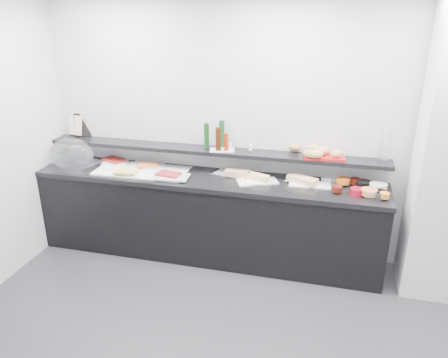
% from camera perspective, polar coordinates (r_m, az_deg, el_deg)
% --- Properties ---
extents(back_wall, '(5.00, 0.02, 2.70)m').
position_cam_1_polar(back_wall, '(4.47, 7.39, 6.16)').
color(back_wall, silver).
rests_on(back_wall, ground).
extents(buffet_cabinet, '(3.60, 0.60, 0.85)m').
position_cam_1_polar(buffet_cabinet, '(4.66, -2.22, -5.21)').
color(buffet_cabinet, black).
rests_on(buffet_cabinet, ground).
extents(counter_top, '(3.62, 0.62, 0.05)m').
position_cam_1_polar(counter_top, '(4.48, -2.30, -0.06)').
color(counter_top, black).
rests_on(counter_top, buffet_cabinet).
extents(wall_shelf, '(3.60, 0.25, 0.04)m').
position_cam_1_polar(wall_shelf, '(4.55, -1.73, 3.71)').
color(wall_shelf, black).
rests_on(wall_shelf, back_wall).
extents(cloche_base, '(0.53, 0.42, 0.04)m').
position_cam_1_polar(cloche_base, '(5.10, -18.61, 2.04)').
color(cloche_base, silver).
rests_on(cloche_base, counter_top).
extents(cloche_dome, '(0.56, 0.44, 0.34)m').
position_cam_1_polar(cloche_dome, '(5.07, -19.29, 3.12)').
color(cloche_dome, white).
rests_on(cloche_dome, cloche_base).
extents(linen_runner, '(0.98, 0.48, 0.01)m').
position_cam_1_polar(linen_runner, '(4.71, -10.70, 1.07)').
color(linen_runner, white).
rests_on(linen_runner, counter_top).
extents(platter_meat_a, '(0.29, 0.22, 0.01)m').
position_cam_1_polar(platter_meat_a, '(4.98, -14.01, 2.13)').
color(platter_meat_a, white).
rests_on(platter_meat_a, linen_runner).
extents(food_meat_a, '(0.29, 0.24, 0.02)m').
position_cam_1_polar(food_meat_a, '(5.01, -14.19, 2.44)').
color(food_meat_a, maroon).
rests_on(food_meat_a, platter_meat_a).
extents(platter_salmon, '(0.35, 0.24, 0.01)m').
position_cam_1_polar(platter_salmon, '(4.83, -10.08, 1.86)').
color(platter_salmon, silver).
rests_on(platter_salmon, linen_runner).
extents(food_salmon, '(0.23, 0.18, 0.02)m').
position_cam_1_polar(food_salmon, '(4.76, -9.86, 1.81)').
color(food_salmon, '#EF6031').
rests_on(food_salmon, platter_salmon).
extents(platter_cheese, '(0.27, 0.19, 0.01)m').
position_cam_1_polar(platter_cheese, '(4.66, -12.66, 0.90)').
color(platter_cheese, white).
rests_on(platter_cheese, linen_runner).
extents(food_cheese, '(0.23, 0.16, 0.02)m').
position_cam_1_polar(food_cheese, '(4.61, -12.67, 0.91)').
color(food_cheese, '#CEC550').
rests_on(food_cheese, platter_cheese).
extents(platter_meat_b, '(0.34, 0.24, 0.01)m').
position_cam_1_polar(platter_meat_b, '(4.44, -6.73, 0.27)').
color(platter_meat_b, silver).
rests_on(platter_meat_b, linen_runner).
extents(food_meat_b, '(0.25, 0.18, 0.02)m').
position_cam_1_polar(food_meat_b, '(4.48, -7.29, 0.66)').
color(food_meat_b, maroon).
rests_on(food_meat_b, platter_meat_b).
extents(sandwich_plate_left, '(0.42, 0.27, 0.01)m').
position_cam_1_polar(sandwich_plate_left, '(4.53, 1.20, 0.62)').
color(sandwich_plate_left, white).
rests_on(sandwich_plate_left, counter_top).
extents(sandwich_food_left, '(0.27, 0.11, 0.06)m').
position_cam_1_polar(sandwich_food_left, '(4.45, 1.82, 0.76)').
color(sandwich_food_left, tan).
rests_on(sandwich_food_left, sandwich_plate_left).
extents(tongs_left, '(0.16, 0.04, 0.01)m').
position_cam_1_polar(tongs_left, '(4.50, -0.96, 0.67)').
color(tongs_left, silver).
rests_on(tongs_left, sandwich_plate_left).
extents(sandwich_plate_mid, '(0.43, 0.32, 0.01)m').
position_cam_1_polar(sandwich_plate_mid, '(4.34, 4.39, -0.37)').
color(sandwich_plate_mid, white).
rests_on(sandwich_plate_mid, counter_top).
extents(sandwich_food_mid, '(0.24, 0.16, 0.06)m').
position_cam_1_polar(sandwich_food_mid, '(4.36, 4.45, 0.24)').
color(sandwich_food_mid, '#E0B675').
rests_on(sandwich_food_mid, sandwich_plate_mid).
extents(tongs_mid, '(0.16, 0.01, 0.01)m').
position_cam_1_polar(tongs_mid, '(4.26, 4.40, -0.66)').
color(tongs_mid, silver).
rests_on(tongs_mid, sandwich_plate_mid).
extents(sandwich_plate_right, '(0.41, 0.19, 0.01)m').
position_cam_1_polar(sandwich_plate_right, '(4.35, 11.14, -0.70)').
color(sandwich_plate_right, white).
rests_on(sandwich_plate_right, counter_top).
extents(sandwich_food_right, '(0.32, 0.23, 0.06)m').
position_cam_1_polar(sandwich_food_right, '(4.34, 10.19, -0.11)').
color(sandwich_food_right, tan).
rests_on(sandwich_food_right, sandwich_plate_right).
extents(tongs_right, '(0.16, 0.02, 0.01)m').
position_cam_1_polar(tongs_right, '(4.35, 8.92, -0.37)').
color(tongs_right, silver).
rests_on(tongs_right, sandwich_plate_right).
extents(bowl_glass_fruit, '(0.19, 0.19, 0.07)m').
position_cam_1_polar(bowl_glass_fruit, '(4.36, 13.52, -0.42)').
color(bowl_glass_fruit, white).
rests_on(bowl_glass_fruit, counter_top).
extents(fill_glass_fruit, '(0.16, 0.16, 0.05)m').
position_cam_1_polar(fill_glass_fruit, '(4.41, 15.30, -0.21)').
color(fill_glass_fruit, '#D25E1C').
rests_on(fill_glass_fruit, bowl_glass_fruit).
extents(bowl_black_jam, '(0.17, 0.17, 0.07)m').
position_cam_1_polar(bowl_black_jam, '(4.40, 17.75, -0.70)').
color(bowl_black_jam, black).
rests_on(bowl_black_jam, counter_top).
extents(fill_black_jam, '(0.11, 0.11, 0.05)m').
position_cam_1_polar(fill_black_jam, '(4.43, 16.79, -0.24)').
color(fill_black_jam, '#4E120B').
rests_on(fill_black_jam, bowl_black_jam).
extents(bowl_glass_cream, '(0.18, 0.18, 0.07)m').
position_cam_1_polar(bowl_glass_cream, '(4.40, 19.50, -0.92)').
color(bowl_glass_cream, silver).
rests_on(bowl_glass_cream, counter_top).
extents(fill_glass_cream, '(0.18, 0.18, 0.05)m').
position_cam_1_polar(fill_glass_cream, '(4.37, 19.49, -0.89)').
color(fill_glass_cream, white).
rests_on(fill_glass_cream, bowl_glass_cream).
extents(bowl_red_jam, '(0.15, 0.15, 0.07)m').
position_cam_1_polar(bowl_red_jam, '(4.21, 16.93, -1.62)').
color(bowl_red_jam, maroon).
rests_on(bowl_red_jam, counter_top).
extents(fill_red_jam, '(0.11, 0.11, 0.05)m').
position_cam_1_polar(fill_red_jam, '(4.20, 14.55, -1.23)').
color(fill_red_jam, '#52130B').
rests_on(fill_red_jam, bowl_red_jam).
extents(bowl_glass_salmon, '(0.18, 0.18, 0.07)m').
position_cam_1_polar(bowl_glass_salmon, '(4.19, 18.98, -1.95)').
color(bowl_glass_salmon, white).
rests_on(bowl_glass_salmon, counter_top).
extents(fill_glass_salmon, '(0.19, 0.19, 0.05)m').
position_cam_1_polar(fill_glass_salmon, '(4.21, 18.41, -1.61)').
color(fill_glass_salmon, orange).
rests_on(fill_glass_salmon, bowl_glass_salmon).
extents(bowl_black_fruit, '(0.13, 0.13, 0.07)m').
position_cam_1_polar(bowl_black_fruit, '(4.21, 19.74, -1.94)').
color(bowl_black_fruit, black).
rests_on(bowl_black_fruit, counter_top).
extents(fill_black_fruit, '(0.10, 0.10, 0.05)m').
position_cam_1_polar(fill_black_fruit, '(4.18, 20.22, -2.01)').
color(fill_black_fruit, orange).
rests_on(fill_black_fruit, bowl_black_fruit).
extents(framed_print, '(0.22, 0.15, 0.26)m').
position_cam_1_polar(framed_print, '(5.24, -17.82, 6.78)').
color(framed_print, black).
rests_on(framed_print, wall_shelf).
extents(print_art, '(0.19, 0.08, 0.22)m').
position_cam_1_polar(print_art, '(5.24, -18.84, 6.67)').
color(print_art, beige).
rests_on(print_art, framed_print).
extents(condiment_tray, '(0.28, 0.20, 0.01)m').
position_cam_1_polar(condiment_tray, '(4.49, -0.23, 3.81)').
color(condiment_tray, white).
rests_on(condiment_tray, wall_shelf).
extents(bottle_green_a, '(0.06, 0.06, 0.26)m').
position_cam_1_polar(bottle_green_a, '(4.51, -2.29, 5.69)').
color(bottle_green_a, '#11390F').
rests_on(bottle_green_a, condiment_tray).
extents(bottle_brown, '(0.07, 0.07, 0.24)m').
position_cam_1_polar(bottle_brown, '(4.43, -0.75, 5.25)').
color(bottle_brown, '#331709').
rests_on(bottle_brown, condiment_tray).
extents(bottle_green_b, '(0.07, 0.07, 0.28)m').
position_cam_1_polar(bottle_green_b, '(4.54, -0.29, 5.95)').
color(bottle_green_b, '#103D18').
rests_on(bottle_green_b, condiment_tray).
extents(bottle_hot, '(0.05, 0.05, 0.18)m').
position_cam_1_polar(bottle_hot, '(4.43, 0.30, 4.87)').
color(bottle_hot, '#A7200B').
rests_on(bottle_hot, condiment_tray).
extents(shaker_salt, '(0.04, 0.04, 0.07)m').
position_cam_1_polar(shaker_salt, '(4.49, 0.82, 4.35)').
color(shaker_salt, white).
rests_on(shaker_salt, condiment_tray).
extents(shaker_pepper, '(0.04, 0.04, 0.07)m').
position_cam_1_polar(shaker_pepper, '(4.45, 3.47, 4.17)').
color(shaker_pepper, white).
rests_on(shaker_pepper, condiment_tray).
extents(bread_tray, '(0.43, 0.33, 0.02)m').
position_cam_1_polar(bread_tray, '(4.41, 12.88, 2.99)').
color(bread_tray, '#B61318').
rests_on(bread_tray, wall_shelf).
extents(bread_roll_nw, '(0.14, 0.10, 0.08)m').
position_cam_1_polar(bread_roll_nw, '(4.46, 9.21, 4.14)').
color(bread_roll_nw, '#AC7841').
rests_on(bread_roll_nw, bread_tray).
extents(bread_roll_n, '(0.14, 0.10, 0.08)m').
position_cam_1_polar(bread_roll_n, '(4.45, 11.50, 3.93)').
color(bread_roll_n, tan).
rests_on(bread_roll_n, bread_tray).
extents(bread_roll_sw, '(0.14, 0.12, 0.08)m').
position_cam_1_polar(bread_roll_sw, '(4.28, 11.03, 3.27)').
color(bread_roll_sw, '#AB8741').
rests_on(bread_roll_sw, bread_tray).
extents(bread_roll_s, '(0.16, 0.11, 0.08)m').
position_cam_1_polar(bread_roll_s, '(4.28, 11.84, 3.20)').
color(bread_roll_s, tan).
rests_on(bread_roll_s, bread_tray).
extents(bread_roll_se, '(0.14, 0.11, 0.08)m').
position_cam_1_polar(bread_roll_se, '(4.34, 14.48, 3.23)').
color(bread_roll_se, tan).
rests_on(bread_roll_se, bread_tray).
extents(bread_roll_midw, '(0.17, 0.12, 0.08)m').
position_cam_1_polar(bread_roll_midw, '(4.40, 12.75, 3.65)').
color(bread_roll_midw, tan).
rests_on(bread_roll_midw, bread_tray).
extents(bread_roll_mide, '(0.14, 0.12, 0.08)m').
position_cam_1_polar(bread_roll_mide, '(4.35, 12.37, 3.46)').
color(bread_roll_mide, '#C18849').
rests_on(bread_roll_mide, bread_tray).
extents(carafe, '(0.12, 0.12, 0.30)m').
position_cam_1_polar(carafe, '(4.38, 20.33, 3.96)').
color(carafe, silver).
rests_on(carafe, wall_shelf).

